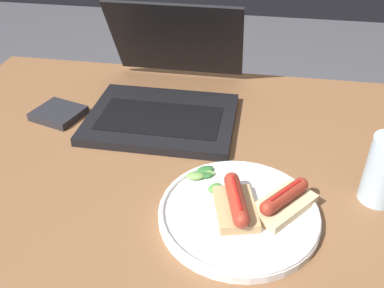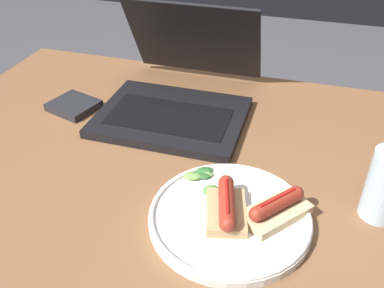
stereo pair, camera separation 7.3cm
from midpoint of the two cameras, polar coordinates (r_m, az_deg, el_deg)
name	(u,v)px [view 2 (the right image)]	position (r m, az deg, el deg)	size (l,w,h in m)	color
desk	(179,193)	(0.89, 0.56, -6.61)	(1.07, 0.73, 0.71)	brown
laptop	(178,93)	(0.93, 0.44, 6.71)	(0.30, 0.34, 0.21)	black
plate	(230,217)	(0.67, 8.20, -9.70)	(0.25, 0.25, 0.02)	white
sausage_toast_left	(276,209)	(0.67, 14.27, -8.47)	(0.11, 0.12, 0.04)	#D6B784
sausage_toast_middle	(226,207)	(0.66, 7.84, -8.46)	(0.08, 0.11, 0.04)	tan
salad_pile	(201,177)	(0.73, 4.06, -4.53)	(0.07, 0.08, 0.01)	#2D662D
external_drive	(74,106)	(0.97, -13.43, 4.94)	(0.12, 0.11, 0.02)	#232328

